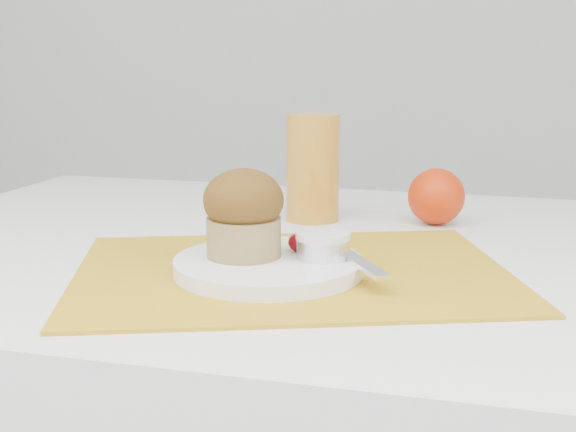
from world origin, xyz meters
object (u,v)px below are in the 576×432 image
(orange, at_px, (436,196))
(juice_glass, at_px, (313,168))
(plate, at_px, (268,266))
(muffin, at_px, (244,213))

(orange, bearing_deg, juice_glass, -173.97)
(plate, distance_m, juice_glass, 0.29)
(orange, distance_m, muffin, 0.35)
(orange, height_order, muffin, muffin)
(orange, xyz_separation_m, juice_glass, (-0.17, -0.02, 0.04))
(muffin, bearing_deg, plate, -6.66)
(plate, xyz_separation_m, muffin, (-0.03, 0.00, 0.06))
(plate, xyz_separation_m, juice_glass, (-0.02, 0.29, 0.06))
(juice_glass, bearing_deg, muffin, -91.35)
(plate, relative_size, orange, 2.60)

